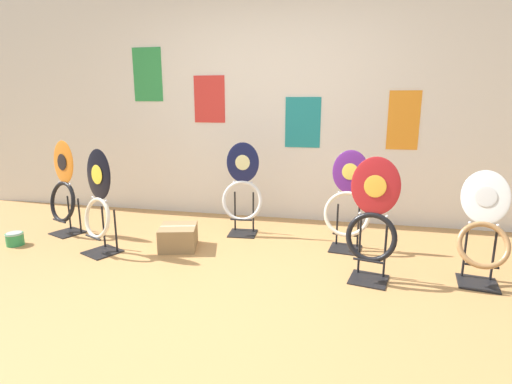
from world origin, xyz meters
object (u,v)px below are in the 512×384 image
(toilet_seat_display_white_plain, at_px, (483,232))
(paint_can, at_px, (15,238))
(toilet_seat_display_navy_moon, at_px, (242,193))
(toilet_seat_display_purple_note, at_px, (348,204))
(storage_box, at_px, (178,237))
(toilet_seat_display_jazz_black, at_px, (98,202))
(toilet_seat_display_orange_sun, at_px, (63,191))
(toilet_seat_display_crimson_swirl, at_px, (372,222))

(toilet_seat_display_white_plain, distance_m, paint_can, 4.11)
(toilet_seat_display_navy_moon, relative_size, toilet_seat_display_purple_note, 1.03)
(storage_box, bearing_deg, toilet_seat_display_navy_moon, 47.02)
(toilet_seat_display_white_plain, relative_size, paint_can, 5.21)
(toilet_seat_display_jazz_black, distance_m, paint_can, 1.02)
(toilet_seat_display_orange_sun, xyz_separation_m, paint_can, (-0.26, -0.42, -0.39))
(toilet_seat_display_white_plain, bearing_deg, toilet_seat_display_crimson_swirl, -169.72)
(toilet_seat_display_orange_sun, xyz_separation_m, toilet_seat_display_navy_moon, (1.80, 0.38, -0.02))
(toilet_seat_display_navy_moon, bearing_deg, toilet_seat_display_jazz_black, -145.11)
(toilet_seat_display_purple_note, xyz_separation_m, storage_box, (-1.54, -0.32, -0.32))
(toilet_seat_display_navy_moon, height_order, storage_box, toilet_seat_display_navy_moon)
(toilet_seat_display_orange_sun, distance_m, toilet_seat_display_navy_moon, 1.84)
(toilet_seat_display_jazz_black, relative_size, storage_box, 2.24)
(toilet_seat_display_orange_sun, distance_m, toilet_seat_display_jazz_black, 0.79)
(storage_box, bearing_deg, paint_can, -170.22)
(toilet_seat_display_crimson_swirl, relative_size, toilet_seat_display_navy_moon, 1.01)
(toilet_seat_display_orange_sun, relative_size, toilet_seat_display_navy_moon, 1.02)
(toilet_seat_display_orange_sun, bearing_deg, toilet_seat_display_white_plain, -4.85)
(toilet_seat_display_white_plain, relative_size, toilet_seat_display_jazz_black, 0.89)
(toilet_seat_display_jazz_black, distance_m, storage_box, 0.78)
(toilet_seat_display_jazz_black, bearing_deg, toilet_seat_display_white_plain, 1.47)
(paint_can, bearing_deg, toilet_seat_display_purple_note, 10.70)
(toilet_seat_display_jazz_black, relative_size, toilet_seat_display_purple_note, 1.03)
(toilet_seat_display_navy_moon, bearing_deg, toilet_seat_display_crimson_swirl, -34.65)
(toilet_seat_display_orange_sun, relative_size, storage_box, 2.29)
(toilet_seat_display_white_plain, height_order, toilet_seat_display_orange_sun, toilet_seat_display_orange_sun)
(toilet_seat_display_purple_note, bearing_deg, toilet_seat_display_white_plain, -26.55)
(toilet_seat_display_white_plain, bearing_deg, toilet_seat_display_orange_sun, 175.15)
(toilet_seat_display_navy_moon, relative_size, paint_can, 5.85)
(toilet_seat_display_crimson_swirl, bearing_deg, storage_box, 169.30)
(toilet_seat_display_white_plain, bearing_deg, paint_can, -178.70)
(toilet_seat_display_crimson_swirl, bearing_deg, toilet_seat_display_jazz_black, 178.39)
(toilet_seat_display_white_plain, relative_size, storage_box, 2.00)
(storage_box, bearing_deg, toilet_seat_display_orange_sun, 173.55)
(toilet_seat_display_navy_moon, distance_m, storage_box, 0.79)
(toilet_seat_display_white_plain, relative_size, toilet_seat_display_purple_note, 0.92)
(toilet_seat_display_jazz_black, relative_size, toilet_seat_display_crimson_swirl, 0.99)
(toilet_seat_display_orange_sun, relative_size, toilet_seat_display_crimson_swirl, 1.01)
(toilet_seat_display_navy_moon, relative_size, storage_box, 2.25)
(toilet_seat_display_crimson_swirl, bearing_deg, toilet_seat_display_white_plain, 10.28)
(toilet_seat_display_white_plain, distance_m, toilet_seat_display_purple_note, 1.11)
(toilet_seat_display_purple_note, bearing_deg, paint_can, -169.30)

